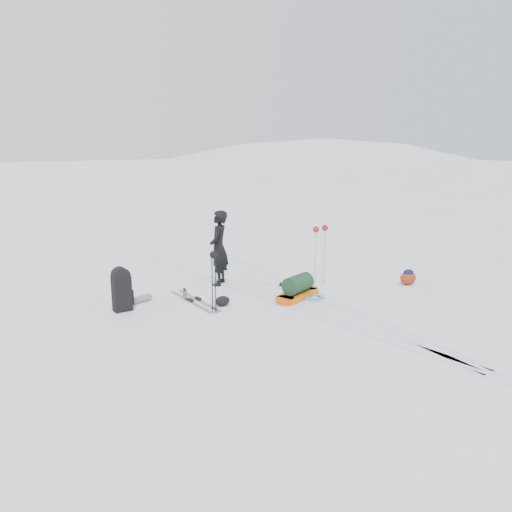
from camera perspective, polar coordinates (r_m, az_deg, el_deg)
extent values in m
plane|color=white|center=(11.26, 1.51, -4.99)|extent=(200.00, 200.00, 0.00)
ellipsoid|color=white|center=(158.67, 6.92, -17.07)|extent=(256.00, 192.00, 160.00)
cube|color=silver|center=(11.19, 1.02, -5.09)|extent=(1.40, 17.97, 0.01)
cube|color=silver|center=(11.33, 1.99, -4.86)|extent=(1.40, 17.97, 0.01)
cube|color=silver|center=(13.53, 0.50, -1.94)|extent=(2.09, 13.88, 0.01)
cube|color=silver|center=(13.67, 1.30, -1.79)|extent=(2.09, 13.88, 0.01)
imported|color=black|center=(12.27, -4.27, 0.92)|extent=(0.79, 0.79, 1.85)
cube|color=#C6620B|center=(11.38, 4.78, -4.47)|extent=(1.18, 0.74, 0.14)
cylinder|color=#C95A0B|center=(11.79, 6.11, -3.89)|extent=(0.50, 0.50, 0.14)
cylinder|color=#D8460C|center=(10.98, 3.35, -5.10)|extent=(0.50, 0.50, 0.14)
cylinder|color=#15301D|center=(11.31, 4.80, -3.16)|extent=(0.82, 0.59, 0.40)
cube|color=black|center=(10.79, -15.08, -4.19)|extent=(0.38, 0.29, 0.74)
cylinder|color=black|center=(10.68, -15.20, -2.19)|extent=(0.37, 0.28, 0.36)
cube|color=black|center=(10.89, -14.14, -4.55)|extent=(0.10, 0.19, 0.32)
cylinder|color=slate|center=(11.30, -13.22, -4.85)|extent=(0.60, 0.27, 0.16)
cylinder|color=black|center=(10.27, -5.02, -3.25)|extent=(0.03, 0.03, 1.22)
cylinder|color=black|center=(10.22, -4.66, -3.31)|extent=(0.03, 0.03, 1.22)
torus|color=black|center=(10.42, -4.97, -5.96)|extent=(0.11, 0.11, 0.01)
torus|color=black|center=(10.37, -4.61, -6.04)|extent=(0.11, 0.11, 0.01)
sphere|color=black|center=(10.09, -4.87, 0.14)|extent=(0.16, 0.16, 0.16)
cylinder|color=silver|center=(12.12, 6.79, -0.35)|extent=(0.03, 0.03, 1.41)
cylinder|color=#ACADB2|center=(12.37, 7.79, -0.11)|extent=(0.03, 0.03, 1.41)
torus|color=#A7A8AE|center=(12.27, 6.72, -3.06)|extent=(0.12, 0.12, 0.01)
torus|color=#A5A8AC|center=(12.51, 7.71, -2.78)|extent=(0.12, 0.12, 0.01)
sphere|color=maroon|center=(11.98, 6.88, 3.04)|extent=(0.15, 0.15, 0.15)
sphere|color=maroon|center=(12.23, 7.90, 3.21)|extent=(0.15, 0.15, 0.15)
cube|color=#989BA0|center=(11.27, -6.64, -5.02)|extent=(0.17, 1.92, 0.02)
cube|color=#93959C|center=(11.18, -7.51, -5.18)|extent=(0.17, 1.92, 0.02)
cube|color=black|center=(11.26, -6.64, -4.85)|extent=(0.08, 0.20, 0.05)
cube|color=black|center=(11.17, -7.52, -5.01)|extent=(0.08, 0.20, 0.05)
cube|color=white|center=(12.26, 3.02, -3.50)|extent=(1.19, 1.14, 0.01)
cube|color=silver|center=(12.41, 3.07, -3.30)|extent=(1.19, 1.14, 0.01)
cube|color=black|center=(12.25, 3.02, -3.37)|extent=(0.16, 0.15, 0.04)
cube|color=black|center=(12.40, 3.07, -3.17)|extent=(0.16, 0.15, 0.04)
torus|color=#5EBEE4|center=(11.37, 6.74, -4.78)|extent=(0.53, 0.53, 0.05)
torus|color=#4F9CBF|center=(11.40, 6.65, -4.67)|extent=(0.41, 0.41, 0.04)
ellipsoid|color=maroon|center=(12.96, 16.98, -2.43)|extent=(0.46, 0.36, 0.32)
ellipsoid|color=black|center=(12.93, 17.02, -1.81)|extent=(0.30, 0.24, 0.16)
cylinder|color=slate|center=(11.27, -8.08, -4.50)|extent=(0.08, 0.08, 0.23)
cylinder|color=#5B5D63|center=(11.46, -8.19, -4.26)|extent=(0.08, 0.08, 0.21)
cylinder|color=black|center=(11.23, -8.10, -3.88)|extent=(0.07, 0.07, 0.03)
cylinder|color=black|center=(11.42, -8.21, -3.70)|extent=(0.07, 0.07, 0.03)
ellipsoid|color=black|center=(10.83, -3.86, -5.15)|extent=(0.34, 0.26, 0.21)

